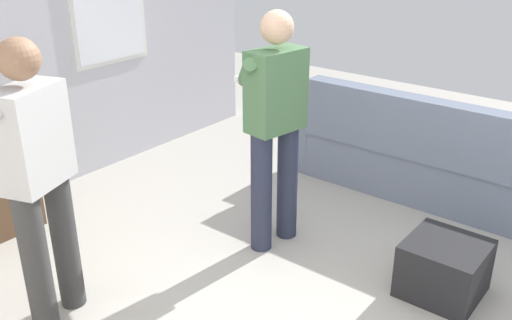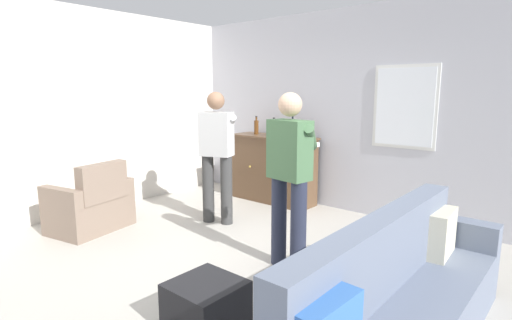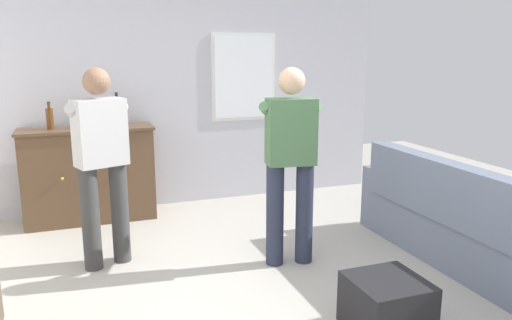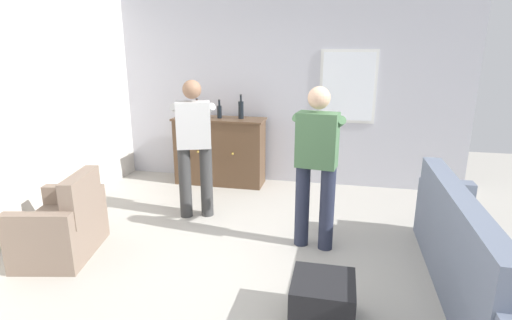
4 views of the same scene
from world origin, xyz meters
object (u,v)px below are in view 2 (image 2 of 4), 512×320
couch (401,310)px  person_standing_left (217,151)px  ottoman (206,306)px  bottle_wine_green (256,127)px  sideboard_cabinet (273,169)px  armchair (92,207)px  person_standing_right (290,173)px  bottle_liquor_amber (274,129)px  bottle_spirits_clear (293,128)px

couch → person_standing_left: (-2.82, 1.16, 0.59)m
ottoman → person_standing_left: size_ratio=0.28×
bottle_wine_green → person_standing_left: person_standing_left is taller
sideboard_cabinet → couch: bearing=-39.9°
armchair → person_standing_right: size_ratio=0.59×
bottle_liquor_amber → person_standing_left: 1.27m
armchair → bottle_liquor_amber: size_ratio=3.57×
bottle_wine_green → bottle_liquor_amber: size_ratio=1.02×
bottle_liquor_amber → sideboard_cabinet: bearing=175.0°
ottoman → person_standing_right: 1.45m
bottle_wine_green → person_standing_left: size_ratio=0.17×
ottoman → person_standing_right: bearing=97.4°
bottle_liquor_amber → person_standing_right: 2.36m
armchair → bottle_wine_green: 2.67m
sideboard_cabinet → ottoman: size_ratio=2.92×
armchair → person_standing_left: size_ratio=0.59×
person_standing_right → bottle_wine_green: bearing=137.3°
sideboard_cabinet → bottle_spirits_clear: 0.72m
bottle_wine_green → person_standing_right: (1.91, -1.76, -0.20)m
bottle_liquor_amber → ottoman: 3.57m
armchair → ottoman: (2.62, -0.52, -0.11)m
bottle_spirits_clear → ottoman: size_ratio=0.76×
person_standing_left → bottle_spirits_clear: bearing=78.9°
bottle_spirits_clear → bottle_wine_green: bearing=-178.0°
bottle_liquor_amber → person_standing_right: person_standing_right is taller
armchair → person_standing_right: bearing=16.0°
sideboard_cabinet → bottle_liquor_amber: (0.01, -0.00, 0.61)m
bottle_wine_green → person_standing_right: bearing=-42.7°
couch → sideboard_cabinet: 3.78m
bottle_liquor_amber → person_standing_right: bearing=-48.4°
bottle_spirits_clear → ottoman: 3.46m
bottle_liquor_amber → bottle_spirits_clear: (0.32, 0.03, 0.03)m
sideboard_cabinet → ottoman: (1.73, -2.98, -0.33)m
ottoman → person_standing_left: bearing=133.7°
couch → bottle_liquor_amber: bottle_liquor_amber is taller
sideboard_cabinet → bottle_spirits_clear: bearing=5.2°
couch → bottle_liquor_amber: 3.85m
bottle_wine_green → bottle_spirits_clear: size_ratio=0.79×
couch → armchair: 3.79m
sideboard_cabinet → bottle_liquor_amber: size_ratio=4.95×
ottoman → armchair: bearing=168.8°
person_standing_right → sideboard_cabinet: bearing=131.8°
person_standing_left → sideboard_cabinet: bearing=93.6°
couch → armchair: bearing=-179.4°
person_standing_left → armchair: bearing=-128.9°
armchair → person_standing_right: 2.64m
couch → bottle_spirits_clear: bearing=136.3°
bottle_wine_green → ottoman: 3.76m
bottle_liquor_amber → person_standing_right: (1.56, -1.76, -0.19)m
bottle_liquor_amber → couch: bearing=-39.9°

